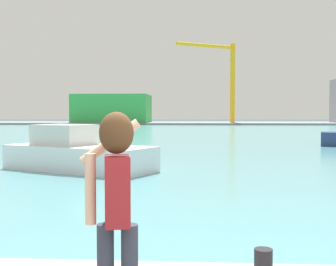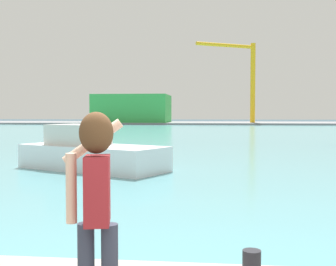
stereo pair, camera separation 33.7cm
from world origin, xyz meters
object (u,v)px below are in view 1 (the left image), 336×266
object	(u,v)px
boat_moored	(76,154)
warehouse_left	(113,109)
person_photographer	(116,195)
harbor_bollard	(263,266)
port_crane	(225,73)

from	to	relation	value
boat_moored	warehouse_left	world-z (taller)	warehouse_left
person_photographer	harbor_bollard	distance (m)	1.86
warehouse_left	port_crane	world-z (taller)	port_crane
boat_moored	port_crane	xyz separation A→B (m)	(10.80, 73.55, 9.85)
harbor_bollard	warehouse_left	xyz separation A→B (m)	(-18.33, 88.37, 2.55)
person_photographer	harbor_bollard	bearing A→B (deg)	-66.80
harbor_bollard	boat_moored	bearing A→B (deg)	113.01
harbor_bollard	port_crane	distance (m)	87.13
harbor_bollard	port_crane	size ratio (longest dim) A/B	0.02
harbor_bollard	warehouse_left	distance (m)	90.29
person_photographer	warehouse_left	world-z (taller)	warehouse_left
boat_moored	port_crane	world-z (taller)	port_crane
harbor_bollard	boat_moored	size ratio (longest dim) A/B	0.05
boat_moored	warehouse_left	bearing A→B (deg)	125.81
boat_moored	port_crane	distance (m)	74.99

